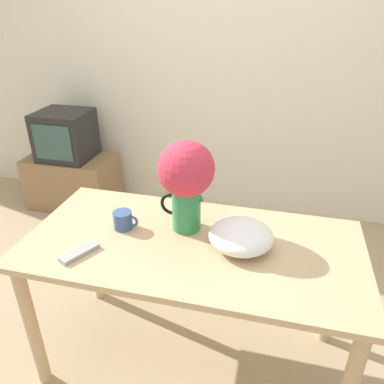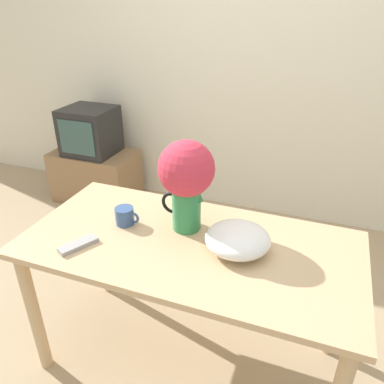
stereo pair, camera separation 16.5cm
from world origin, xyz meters
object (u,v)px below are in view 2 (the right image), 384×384
Objects in this scene: flower_vase at (186,177)px; white_bowl at (238,239)px; tv_set at (90,131)px; coffee_mug at (125,216)px.

flower_vase reaches higher than white_bowl.
tv_set is at bearing 141.29° from white_bowl.
white_bowl is 0.65× the size of tv_set.
flower_vase is at bearing 14.00° from coffee_mug.
coffee_mug is (-0.28, -0.07, -0.22)m from flower_vase.
flower_vase is 0.35m from white_bowl.
flower_vase reaches higher than tv_set.
coffee_mug is 1.72m from tv_set.
coffee_mug is at bearing -166.00° from flower_vase.
flower_vase is 1.00× the size of tv_set.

